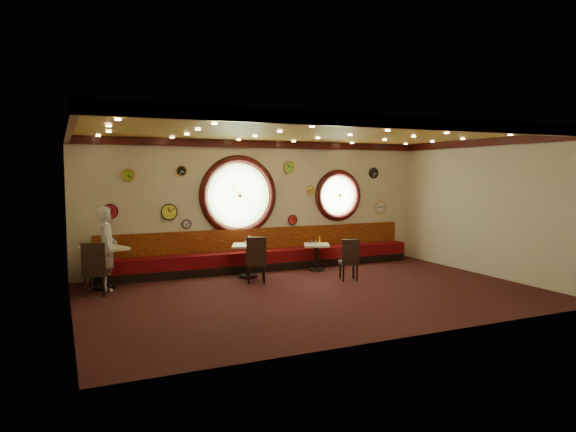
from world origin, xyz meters
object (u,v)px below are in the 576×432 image
at_px(condiment_b_salt, 245,242).
at_px(chair_b, 256,257).
at_px(table_b, 248,257).
at_px(chair_c, 350,257).
at_px(condiment_b_bottle, 249,240).
at_px(condiment_c_pepper, 316,242).
at_px(table_c, 317,254).
at_px(condiment_b_pepper, 247,242).
at_px(chair_a, 95,266).
at_px(condiment_c_bottle, 319,240).
at_px(condiment_c_salt, 312,242).
at_px(condiment_a_bottle, 110,243).
at_px(condiment_a_salt, 102,245).
at_px(table_a, 104,263).
at_px(condiment_a_pepper, 103,245).
at_px(waiter, 107,248).

bearing_deg(condiment_b_salt, chair_b, -88.89).
bearing_deg(table_b, chair_c, -33.60).
xyz_separation_m(table_b, condiment_b_bottle, (0.07, 0.12, 0.37)).
bearing_deg(table_b, condiment_b_bottle, 60.45).
distance_m(chair_c, condiment_c_pepper, 1.41).
distance_m(table_c, chair_c, 1.38).
height_order(condiment_b_pepper, condiment_c_pepper, condiment_b_pepper).
relative_size(chair_a, condiment_c_bottle, 3.60).
relative_size(chair_b, condiment_c_salt, 6.73).
bearing_deg(condiment_a_bottle, condiment_a_salt, -147.60).
height_order(table_b, chair_b, chair_b).
xyz_separation_m(table_a, chair_b, (3.08, -0.77, 0.04)).
bearing_deg(condiment_a_bottle, condiment_c_bottle, -0.86).
bearing_deg(condiment_b_pepper, table_a, 177.80).
bearing_deg(condiment_c_bottle, condiment_a_bottle, 179.14).
distance_m(condiment_a_bottle, condiment_c_bottle, 4.93).
distance_m(condiment_a_pepper, condiment_c_pepper, 4.94).
distance_m(condiment_b_salt, condiment_c_pepper, 1.86).
distance_m(condiment_c_pepper, condiment_c_bottle, 0.17).
height_order(condiment_b_salt, waiter, waiter).
distance_m(condiment_a_salt, condiment_c_pepper, 4.95).
relative_size(table_b, condiment_a_salt, 9.05).
bearing_deg(condiment_b_pepper, condiment_b_bottle, 47.48).
relative_size(table_b, condiment_b_pepper, 9.03).
bearing_deg(table_b, condiment_b_pepper, 152.22).
xyz_separation_m(chair_b, waiter, (-3.03, 0.65, 0.28)).
xyz_separation_m(condiment_b_salt, condiment_a_pepper, (-3.08, 0.05, 0.10)).
height_order(condiment_c_pepper, condiment_a_bottle, condiment_a_bottle).
relative_size(table_c, waiter, 0.46).
xyz_separation_m(condiment_b_pepper, waiter, (-3.04, -0.00, 0.05)).
bearing_deg(chair_a, table_a, 90.74).
bearing_deg(condiment_b_bottle, table_c, -1.07).
relative_size(chair_a, condiment_b_pepper, 6.56).
height_order(table_b, condiment_c_bottle, condiment_c_bottle).
height_order(condiment_a_salt, condiment_a_pepper, condiment_a_salt).
height_order(table_c, chair_c, chair_c).
height_order(table_a, table_c, table_a).
xyz_separation_m(chair_a, condiment_b_bottle, (3.40, 0.63, 0.25)).
bearing_deg(chair_a, condiment_a_pepper, 91.77).
bearing_deg(condiment_c_pepper, waiter, -178.82).
height_order(table_a, condiment_c_salt, table_a).
xyz_separation_m(table_c, condiment_b_pepper, (-1.85, -0.07, 0.40)).
relative_size(condiment_a_pepper, condiment_c_pepper, 0.90).
bearing_deg(table_c, table_b, -177.16).
xyz_separation_m(table_c, condiment_c_bottle, (0.13, 0.10, 0.33)).
xyz_separation_m(condiment_c_pepper, condiment_a_bottle, (-4.78, 0.15, 0.24)).
relative_size(condiment_a_salt, condiment_b_salt, 1.00).
bearing_deg(condiment_c_pepper, chair_c, -84.73).
bearing_deg(condiment_b_salt, condiment_a_bottle, 176.11).
bearing_deg(waiter, condiment_c_salt, -82.45).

